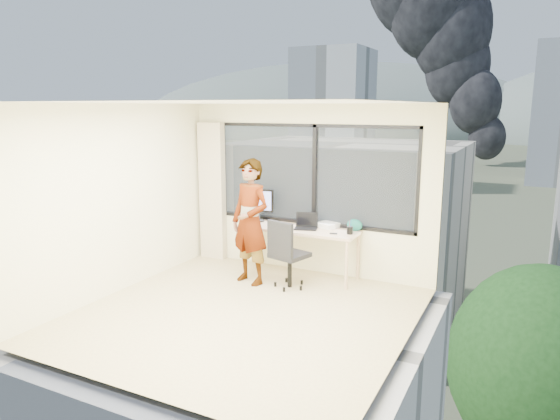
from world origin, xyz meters
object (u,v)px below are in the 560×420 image
Objects in this scene: person at (250,222)px; laptop at (306,222)px; monitor at (258,205)px; handbag at (355,225)px; chair at (290,253)px; game_console at (328,225)px; desk at (299,252)px.

person is 0.86m from laptop.
handbag is at bearing -4.15° from monitor.
person is at bearing -138.48° from handbag.
handbag is at bearing 0.97° from laptop.
game_console is at bearing 85.01° from chair.
chair is at bearing -43.25° from monitor.
monitor is (-0.80, 0.14, 0.64)m from desk.
handbag is (0.71, 0.73, 0.33)m from chair.
desk is 1.03m from monitor.
chair is 2.89× the size of laptop.
monitor is at bearing 154.99° from laptop.
desk is 5.98× the size of game_console.
laptop reaches higher than handbag.
chair reaches higher than desk.
game_console is 0.85× the size of laptop.
monitor is 1.50× the size of laptop.
monitor is (-0.89, 0.66, 0.50)m from chair.
handbag is at bearing 46.40° from person.
desk is at bearing -16.22° from monitor.
person is 1.54m from handbag.
person is at bearing -130.82° from desk.
chair is 1.07m from handbag.
handbag is at bearing 60.39° from chair.
desk is 0.98× the size of person.
laptop is at bearing -116.79° from game_console.
desk is at bearing -127.44° from game_console.
laptop is at bearing -152.87° from handbag.
chair is at bearing 21.59° from person.
person reaches higher than chair.
person reaches higher than game_console.
person reaches higher than laptop.
monitor is 2.29× the size of handbag.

